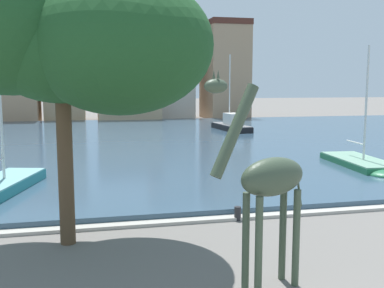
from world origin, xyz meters
TOP-DOWN VIEW (x-y plane):
  - harbor_water at (0.00, 31.11)m, footprint 79.49×43.76m
  - quay_edge_coping at (0.00, 8.98)m, footprint 79.49×0.50m
  - giraffe_statue at (-0.74, 3.48)m, footprint 2.82×1.46m
  - sailboat_green at (9.99, 15.69)m, footprint 2.70×6.65m
  - sailboat_teal at (-8.29, 14.56)m, footprint 3.42×6.96m
  - sailboat_black at (9.00, 37.16)m, footprint 2.33×7.74m
  - shade_tree at (-5.17, 7.58)m, footprint 8.19×5.76m
  - mooring_bollard at (0.37, 8.83)m, footprint 0.24×0.24m
  - townhouse_tall_gabled at (-14.08, 55.27)m, footprint 6.31×5.15m
  - townhouse_corner_house at (-7.83, 57.12)m, footprint 5.28×6.21m
  - townhouse_narrow_midrow at (0.48, 55.44)m, footprint 8.28×7.23m
  - townhouse_end_terrace at (6.77, 58.45)m, footprint 6.26×6.04m
  - townhouse_wide_warehouse at (14.29, 56.46)m, footprint 5.62×7.96m

SIDE VIEW (x-z plane):
  - quay_edge_coping at x=0.00m, z-range 0.00..0.12m
  - harbor_water at x=0.00m, z-range 0.00..0.31m
  - mooring_bollard at x=0.37m, z-range 0.00..0.50m
  - sailboat_green at x=9.99m, z-range -3.08..3.81m
  - sailboat_teal at x=-8.29m, z-range -3.48..4.34m
  - sailboat_black at x=9.00m, z-range -3.23..4.54m
  - giraffe_statue at x=-0.74m, z-range 0.05..5.14m
  - townhouse_narrow_midrow at x=0.48m, z-range 0.01..8.07m
  - townhouse_tall_gabled at x=-14.08m, z-range 0.01..10.73m
  - townhouse_corner_house at x=-7.83m, z-range 0.01..11.46m
  - shade_tree at x=-5.17m, z-range 1.94..10.14m
  - townhouse_end_terrace at x=6.77m, z-range 0.02..13.26m
  - townhouse_wide_warehouse at x=14.29m, z-range 0.02..13.65m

